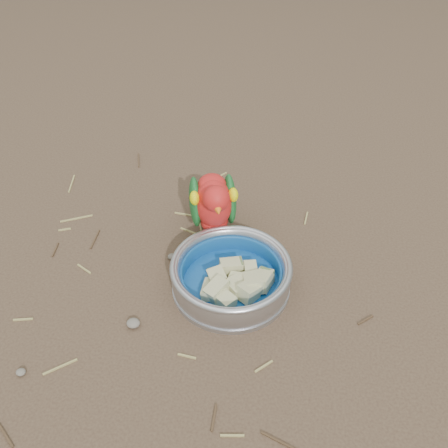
# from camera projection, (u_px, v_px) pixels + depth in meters

# --- Properties ---
(ground) EXTENTS (60.00, 60.00, 0.00)m
(ground) POSITION_uv_depth(u_px,v_px,m) (235.00, 315.00, 0.87)
(ground) COLOR #4F3B2C
(food_bowl) EXTENTS (0.22, 0.22, 0.02)m
(food_bowl) POSITION_uv_depth(u_px,v_px,m) (231.00, 285.00, 0.92)
(food_bowl) COLOR #B2B2BA
(food_bowl) RESTS_ON ground
(bowl_wall) EXTENTS (0.22, 0.22, 0.04)m
(bowl_wall) POSITION_uv_depth(u_px,v_px,m) (231.00, 273.00, 0.90)
(bowl_wall) COLOR #B2B2BA
(bowl_wall) RESTS_ON food_bowl
(fruit_wedges) EXTENTS (0.13, 0.13, 0.03)m
(fruit_wedges) POSITION_uv_depth(u_px,v_px,m) (231.00, 276.00, 0.90)
(fruit_wedges) COLOR #C1BD87
(fruit_wedges) RESTS_ON food_bowl
(lory_parrot) EXTENTS (0.15, 0.21, 0.16)m
(lory_parrot) POSITION_uv_depth(u_px,v_px,m) (214.00, 208.00, 0.98)
(lory_parrot) COLOR red
(lory_parrot) RESTS_ON ground
(ground_debris) EXTENTS (0.90, 0.80, 0.01)m
(ground_debris) POSITION_uv_depth(u_px,v_px,m) (243.00, 305.00, 0.89)
(ground_debris) COLOR tan
(ground_debris) RESTS_ON ground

